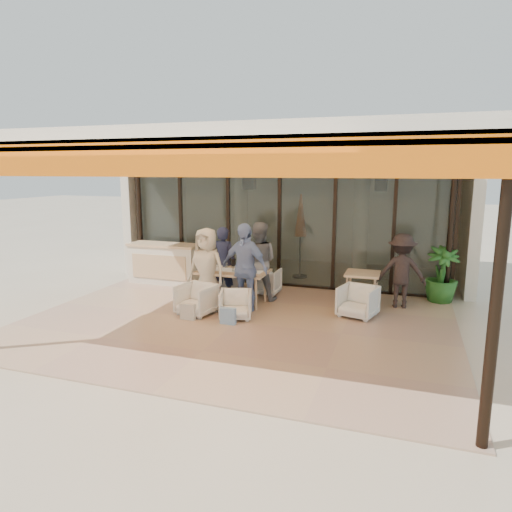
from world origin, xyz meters
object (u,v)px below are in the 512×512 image
at_px(chair_far_right, 265,280).
at_px(diner_cream, 207,268).
at_px(diner_grey, 258,261).
at_px(side_table, 362,278).
at_px(side_chair, 358,300).
at_px(host_counter, 165,263).
at_px(diner_navy, 223,262).
at_px(chair_far_left, 232,279).
at_px(chair_near_left, 197,298).
at_px(dining_table, 233,273).
at_px(chair_near_right, 236,303).
at_px(diner_periwinkle, 244,268).
at_px(potted_palm, 442,275).
at_px(standing_woman, 401,271).

relative_size(chair_far_right, diner_cream, 0.40).
xyz_separation_m(diner_grey, side_table, (2.25, 0.22, -0.24)).
bearing_deg(side_chair, side_table, 104.81).
height_order(host_counter, diner_cream, diner_cream).
height_order(diner_navy, diner_cream, diner_cream).
height_order(diner_navy, diner_grey, diner_grey).
xyz_separation_m(host_counter, chair_far_right, (2.73, -0.15, -0.19)).
relative_size(chair_far_left, chair_near_left, 0.89).
bearing_deg(dining_table, host_counter, 154.54).
height_order(chair_far_right, diner_navy, diner_navy).
bearing_deg(chair_far_right, side_chair, 155.47).
xyz_separation_m(diner_grey, side_chair, (2.25, -0.53, -0.53)).
relative_size(host_counter, chair_near_right, 2.96).
height_order(chair_far_left, diner_cream, diner_cream).
relative_size(chair_near_right, side_chair, 0.89).
height_order(chair_far_left, diner_grey, diner_grey).
relative_size(diner_grey, side_table, 2.36).
relative_size(chair_far_right, diner_periwinkle, 0.37).
xyz_separation_m(chair_near_right, potted_palm, (3.86, 2.50, 0.31)).
bearing_deg(side_chair, chair_near_left, -149.45).
distance_m(host_counter, side_table, 5.00).
distance_m(diner_grey, potted_palm, 4.02).
distance_m(chair_far_left, standing_woman, 3.89).
bearing_deg(dining_table, chair_far_left, 113.56).
bearing_deg(diner_navy, diner_cream, 88.36).
relative_size(dining_table, diner_grey, 0.85).
distance_m(chair_far_right, standing_woman, 3.06).
height_order(chair_far_left, diner_periwinkle, diner_periwinkle).
distance_m(host_counter, chair_far_left, 1.91).
distance_m(chair_far_left, chair_near_right, 2.08).
bearing_deg(diner_periwinkle, potted_palm, 42.06).
xyz_separation_m(host_counter, standing_woman, (5.75, -0.26, 0.26)).
bearing_deg(diner_cream, dining_table, 53.60).
bearing_deg(chair_near_left, diner_grey, 71.25).
bearing_deg(dining_table, standing_woman, 13.68).
height_order(diner_grey, potted_palm, diner_grey).
xyz_separation_m(chair_near_left, standing_woman, (3.86, 1.80, 0.44)).
bearing_deg(diner_cream, side_chair, 12.51).
bearing_deg(dining_table, chair_near_right, -65.87).
bearing_deg(host_counter, side_chair, -13.34).
distance_m(chair_far_right, chair_near_left, 2.08).
bearing_deg(diner_grey, side_chair, 155.86).
relative_size(chair_far_left, diner_grey, 0.35).
relative_size(chair_far_left, standing_woman, 0.39).
height_order(chair_far_right, diner_periwinkle, diner_periwinkle).
distance_m(chair_far_right, potted_palm, 3.91).
height_order(diner_cream, standing_woman, diner_cream).
relative_size(dining_table, standing_woman, 0.95).
bearing_deg(chair_near_right, chair_far_right, 72.73).
xyz_separation_m(chair_far_right, potted_palm, (3.86, 0.60, 0.28)).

